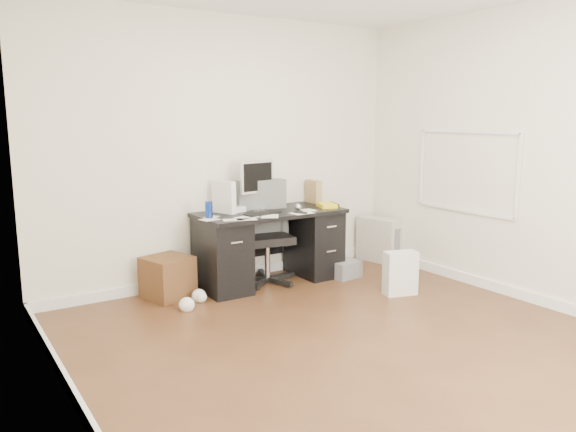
% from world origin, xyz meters
% --- Properties ---
extents(ground, '(4.00, 4.00, 0.00)m').
position_xyz_m(ground, '(0.00, 0.00, 0.00)').
color(ground, '#492A17').
rests_on(ground, ground).
extents(room_shell, '(4.02, 4.02, 2.71)m').
position_xyz_m(room_shell, '(0.03, 0.03, 1.66)').
color(room_shell, white).
rests_on(room_shell, ground).
extents(desk, '(1.50, 0.70, 0.75)m').
position_xyz_m(desk, '(0.30, 1.65, 0.40)').
color(desk, black).
rests_on(desk, ground).
extents(loose_papers, '(1.10, 0.60, 0.00)m').
position_xyz_m(loose_papers, '(0.10, 1.60, 0.75)').
color(loose_papers, white).
rests_on(loose_papers, desk).
extents(lcd_monitor, '(0.44, 0.29, 0.52)m').
position_xyz_m(lcd_monitor, '(0.23, 1.79, 1.01)').
color(lcd_monitor, silver).
rests_on(lcd_monitor, desk).
extents(keyboard, '(0.39, 0.19, 0.02)m').
position_xyz_m(keyboard, '(0.13, 1.51, 0.76)').
color(keyboard, black).
rests_on(keyboard, desk).
extents(computer_mouse, '(0.09, 0.09, 0.07)m').
position_xyz_m(computer_mouse, '(0.56, 1.52, 0.78)').
color(computer_mouse, silver).
rests_on(computer_mouse, desk).
extents(travel_mug, '(0.07, 0.07, 0.16)m').
position_xyz_m(travel_mug, '(-0.39, 1.62, 0.83)').
color(travel_mug, '#162F98').
rests_on(travel_mug, desk).
extents(white_binder, '(0.21, 0.30, 0.32)m').
position_xyz_m(white_binder, '(-0.15, 1.79, 0.91)').
color(white_binder, white).
rests_on(white_binder, desk).
extents(magazine_file, '(0.11, 0.21, 0.25)m').
position_xyz_m(magazine_file, '(0.99, 1.86, 0.88)').
color(magazine_file, '#9A764A').
rests_on(magazine_file, desk).
extents(pen_cup, '(0.09, 0.09, 0.21)m').
position_xyz_m(pen_cup, '(0.48, 1.77, 0.86)').
color(pen_cup, '#5A3119').
rests_on(pen_cup, desk).
extents(yellow_book, '(0.24, 0.27, 0.04)m').
position_xyz_m(yellow_book, '(0.94, 1.53, 0.77)').
color(yellow_book, yellow).
rests_on(yellow_book, desk).
extents(paper_remote, '(0.23, 0.18, 0.02)m').
position_xyz_m(paper_remote, '(0.50, 1.37, 0.76)').
color(paper_remote, white).
rests_on(paper_remote, desk).
extents(office_chair, '(0.68, 0.68, 1.05)m').
position_xyz_m(office_chair, '(0.27, 1.65, 0.53)').
color(office_chair, '#585B58').
rests_on(office_chair, ground).
extents(pc_tower, '(0.33, 0.55, 0.51)m').
position_xyz_m(pc_tower, '(1.84, 1.69, 0.26)').
color(pc_tower, '#B1ACA0').
rests_on(pc_tower, ground).
extents(shopping_bag, '(0.36, 0.30, 0.42)m').
position_xyz_m(shopping_bag, '(1.14, 0.62, 0.21)').
color(shopping_bag, white).
rests_on(shopping_bag, ground).
extents(wicker_basket, '(0.49, 0.49, 0.39)m').
position_xyz_m(wicker_basket, '(-0.77, 1.75, 0.20)').
color(wicker_basket, '#4A2D16').
rests_on(wicker_basket, ground).
extents(desk_printer, '(0.33, 0.28, 0.18)m').
position_xyz_m(desk_printer, '(1.06, 1.37, 0.09)').
color(desk_printer, slate).
rests_on(desk_printer, ground).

